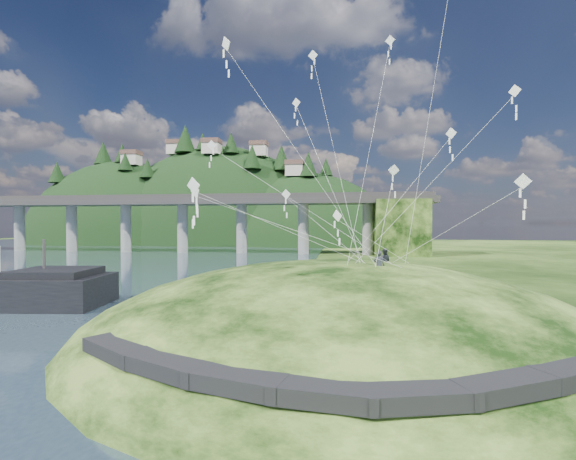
# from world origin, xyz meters

# --- Properties ---
(ground) EXTENTS (320.00, 320.00, 0.00)m
(ground) POSITION_xyz_m (0.00, 0.00, 0.00)
(ground) COLOR black
(ground) RESTS_ON ground
(grass_hill) EXTENTS (36.00, 32.00, 13.00)m
(grass_hill) POSITION_xyz_m (8.00, 2.00, -1.50)
(grass_hill) COLOR black
(grass_hill) RESTS_ON ground
(footpath) EXTENTS (22.29, 5.84, 0.83)m
(footpath) POSITION_xyz_m (7.46, -9.74, 2.08)
(footpath) COLOR black
(footpath) RESTS_ON ground
(bridge) EXTENTS (160.00, 11.00, 15.00)m
(bridge) POSITION_xyz_m (-26.46, 70.07, 9.70)
(bridge) COLOR #2D2B2B
(bridge) RESTS_ON ground
(far_ridge) EXTENTS (153.00, 70.00, 94.50)m
(far_ridge) POSITION_xyz_m (-43.58, 122.17, -7.44)
(far_ridge) COLOR black
(far_ridge) RESTS_ON ground
(wooden_dock) EXTENTS (15.56, 6.17, 1.10)m
(wooden_dock) POSITION_xyz_m (-2.17, 6.19, 0.49)
(wooden_dock) COLOR #392317
(wooden_dock) RESTS_ON ground
(kite_flyers) EXTENTS (1.60, 4.35, 1.91)m
(kite_flyers) POSITION_xyz_m (10.90, 3.18, 5.77)
(kite_flyers) COLOR #272B35
(kite_flyers) RESTS_ON ground
(kite_swarm) EXTENTS (21.12, 15.84, 20.80)m
(kite_swarm) POSITION_xyz_m (6.94, 3.12, 14.37)
(kite_swarm) COLOR white
(kite_swarm) RESTS_ON ground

